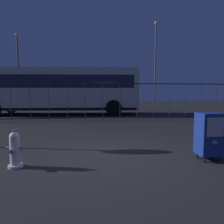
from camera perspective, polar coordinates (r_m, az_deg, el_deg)
ground_plane at (r=4.77m, az=-1.78°, el=-12.24°), size 60.00×60.00×0.00m
fire_hydrant at (r=4.42m, az=-25.60°, el=-9.49°), size 0.33×0.32×0.75m
newspaper_box_primary at (r=4.84m, az=25.60°, el=-5.56°), size 0.48×0.42×1.02m
fence_barrier at (r=11.01m, az=-5.05°, el=3.14°), size 18.03×0.04×2.00m
bus_near at (r=14.11m, az=-14.94°, el=6.28°), size 10.68×3.51×3.00m
street_light_near_left at (r=21.89m, az=12.06°, el=14.33°), size 0.32×0.32×8.61m
street_light_near_right at (r=19.78m, az=-24.86°, el=11.85°), size 0.32×0.32×6.57m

